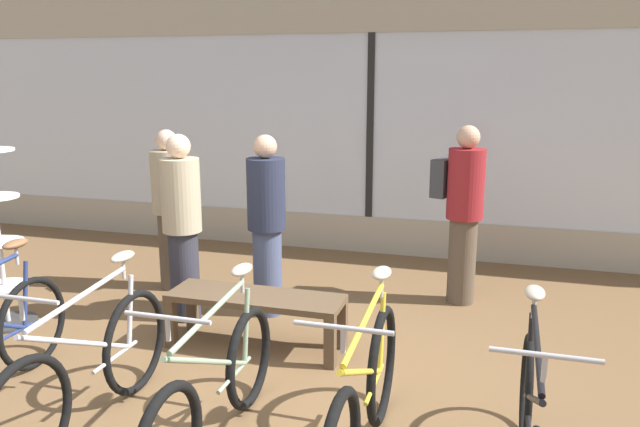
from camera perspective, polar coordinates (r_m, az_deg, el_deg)
name	(u,v)px	position (r m, az deg, el deg)	size (l,w,h in m)	color
ground_plane	(250,407)	(4.33, -6.41, -17.20)	(24.00, 24.00, 0.00)	brown
shop_back_wall	(371,118)	(7.42, 4.66, 8.74)	(12.00, 0.08, 3.20)	#B2A893
bicycle_left	(89,371)	(4.14, -20.39, -13.32)	(0.46, 1.76, 1.04)	black
bicycle_center	(215,390)	(3.78, -9.55, -15.65)	(0.46, 1.71, 1.02)	black
bicycle_right	(364,403)	(3.55, 4.06, -16.88)	(0.46, 1.82, 1.05)	black
bicycle_far_right	(530,426)	(3.56, 18.65, -17.92)	(0.46, 1.70, 1.01)	black
accessory_rack	(0,250)	(6.00, -27.21, -2.99)	(0.48, 0.48, 1.63)	#333333
display_bench	(256,304)	(5.01, -5.89, -8.25)	(1.40, 0.44, 0.45)	brown
customer_near_rack	(171,205)	(6.38, -13.49, 0.77)	(0.56, 0.49, 1.61)	brown
customer_by_window	(463,209)	(5.96, 12.91, 0.41)	(0.55, 0.44, 1.69)	brown
customer_mid_floor	(267,222)	(5.55, -4.90, -0.81)	(0.36, 0.36, 1.63)	#424C6B
customer_near_bench	(182,224)	(5.55, -12.49, -0.98)	(0.35, 0.35, 1.65)	#2D2D38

